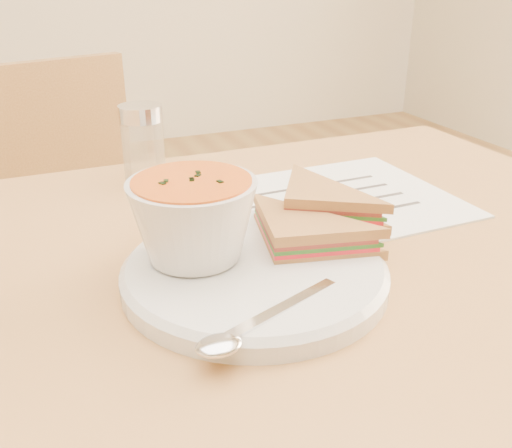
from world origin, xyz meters
name	(u,v)px	position (x,y,z in m)	size (l,w,h in m)	color
chair_far	(92,300)	(-0.12, 0.51, 0.43)	(0.38, 0.38, 0.86)	brown
plate	(255,274)	(-0.02, -0.05, 0.76)	(0.25, 0.25, 0.02)	silver
soup_bowl	(194,223)	(-0.07, -0.02, 0.81)	(0.12, 0.12, 0.08)	silver
sandwich_half_a	(274,255)	(0.00, -0.06, 0.78)	(0.11, 0.11, 0.03)	#BE7E43
sandwich_half_b	(284,214)	(0.03, -0.01, 0.80)	(0.11, 0.11, 0.03)	#BE7E43
spoon	(269,316)	(-0.04, -0.14, 0.77)	(0.18, 0.04, 0.01)	silver
paper_menu	(320,202)	(0.13, 0.09, 0.75)	(0.34, 0.25, 0.00)	white
condiment_shaker	(143,144)	(-0.05, 0.26, 0.80)	(0.06, 0.06, 0.11)	silver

